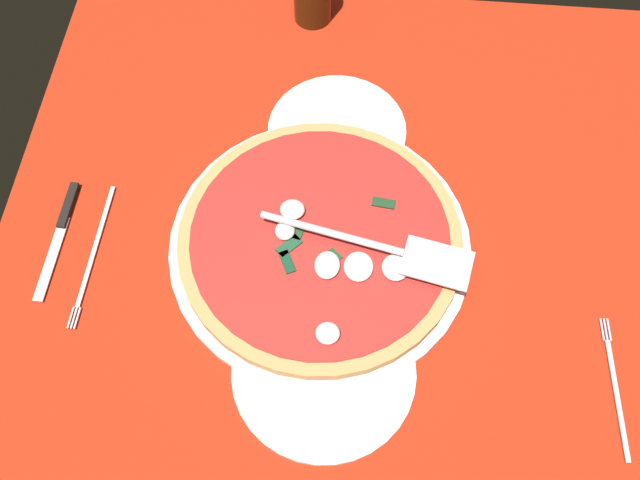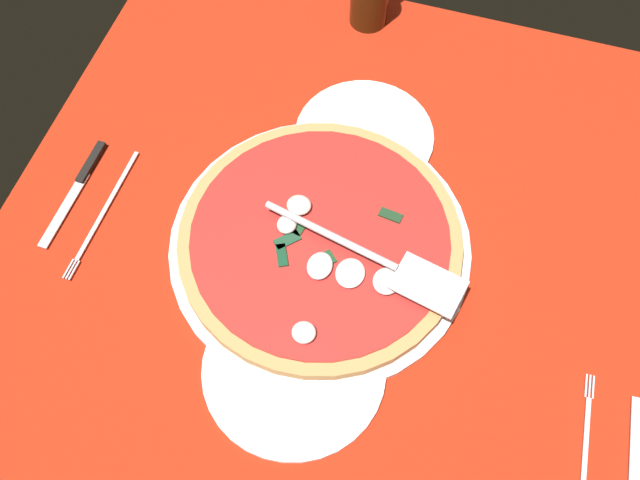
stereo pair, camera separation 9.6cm
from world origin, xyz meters
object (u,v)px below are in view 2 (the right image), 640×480
Objects in this scene: dinner_plate_right at (364,136)px; place_setting_near at (610,468)px; dinner_plate_left at (294,369)px; pizza_server at (373,257)px; place_setting_far at (91,199)px; pizza at (320,241)px.

place_setting_near is at bearing -133.03° from dinner_plate_right.
pizza_server is at bearing -19.86° from dinner_plate_left.
pizza_server is 1.45× the size of place_setting_near.
dinner_plate_left is 38.95cm from place_setting_far.
dinner_plate_right is (37.69, 1.20, 0.00)cm from dinner_plate_left.
place_setting_near reaches higher than dinner_plate_left.
pizza_server is 1.26× the size of place_setting_far.
dinner_plate_right is 0.92× the size of place_setting_far.
dinner_plate_left is 37.70cm from dinner_plate_right.
pizza_server reaches higher than place_setting_near.
dinner_plate_left is at bearing 68.26° from place_setting_far.
pizza_server is 37.94cm from place_setting_near.
pizza is 1.35× the size of pizza_server.
pizza is at bearing 95.32° from place_setting_far.
dinner_plate_right is at bearing -2.21° from pizza.
dinner_plate_left is 17.83cm from pizza.
dinner_plate_left is at bearing -97.67° from pizza_server.
dinner_plate_right is at bearing 120.04° from pizza_server.
pizza_server reaches higher than pizza.
pizza_server is at bearing -162.15° from dinner_plate_right.
place_setting_near is at bearing -90.64° from dinner_plate_left.
dinner_plate_right is 55.88cm from place_setting_near.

